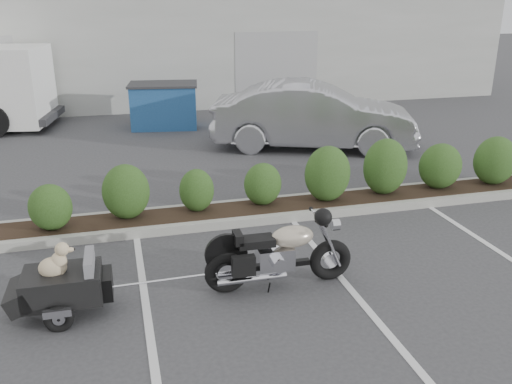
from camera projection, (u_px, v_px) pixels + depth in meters
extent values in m
plane|color=#38383A|center=(252.00, 277.00, 7.63)|extent=(90.00, 90.00, 0.00)
cube|color=#9E9E93|center=(275.00, 209.00, 9.85)|extent=(12.00, 1.00, 0.15)
cube|color=#9EA099|center=(149.00, 41.00, 22.41)|extent=(26.00, 10.00, 4.00)
torus|color=black|center=(226.00, 272.00, 7.15)|extent=(0.60, 0.16, 0.59)
torus|color=black|center=(330.00, 260.00, 7.48)|extent=(0.60, 0.16, 0.59)
cylinder|color=silver|center=(226.00, 272.00, 7.15)|extent=(0.25, 0.11, 0.25)
cylinder|color=silver|center=(330.00, 260.00, 7.48)|extent=(0.21, 0.09, 0.21)
cylinder|color=silver|center=(329.00, 241.00, 7.27)|extent=(0.38, 0.05, 0.79)
cylinder|color=silver|center=(325.00, 236.00, 7.44)|extent=(0.38, 0.05, 0.79)
cylinder|color=silver|center=(318.00, 217.00, 7.21)|extent=(0.04, 0.62, 0.03)
cylinder|color=silver|center=(335.00, 225.00, 7.31)|extent=(0.11, 0.16, 0.16)
sphere|color=black|center=(323.00, 217.00, 6.92)|extent=(0.23, 0.23, 0.23)
cube|color=silver|center=(275.00, 257.00, 7.25)|extent=(0.49, 0.31, 0.30)
cube|color=black|center=(281.00, 264.00, 7.31)|extent=(0.80, 0.10, 0.07)
ellipsoid|color=#C1B39B|center=(292.00, 236.00, 7.21)|extent=(0.59, 0.34, 0.29)
cube|color=black|center=(256.00, 242.00, 7.10)|extent=(0.49, 0.27, 0.11)
cube|color=black|center=(238.00, 238.00, 7.02)|extent=(0.11, 0.27, 0.14)
cylinder|color=silver|center=(252.00, 279.00, 7.10)|extent=(0.93, 0.09, 0.08)
cylinder|color=silver|center=(247.00, 268.00, 7.39)|extent=(0.93, 0.09, 0.08)
cube|color=black|center=(244.00, 266.00, 6.90)|extent=(0.30, 0.13, 0.27)
cube|color=black|center=(63.00, 285.00, 6.61)|extent=(0.94, 0.65, 0.37)
cube|color=slate|center=(90.00, 265.00, 6.61)|extent=(0.12, 0.55, 0.27)
cube|color=slate|center=(66.00, 278.00, 6.59)|extent=(0.63, 0.56, 0.04)
cube|color=black|center=(21.00, 295.00, 6.52)|extent=(0.34, 0.64, 0.32)
cube|color=black|center=(105.00, 284.00, 6.74)|extent=(0.18, 0.45, 0.30)
torus|color=black|center=(59.00, 319.00, 6.34)|extent=(0.35, 0.10, 0.35)
torus|color=black|center=(64.00, 288.00, 7.02)|extent=(0.35, 0.10, 0.35)
cube|color=silver|center=(57.00, 313.00, 6.27)|extent=(0.32, 0.08, 0.09)
cube|color=silver|center=(63.00, 279.00, 7.03)|extent=(0.32, 0.08, 0.09)
cylinder|color=black|center=(62.00, 303.00, 6.68)|extent=(0.05, 0.80, 0.04)
cylinder|color=silver|center=(123.00, 286.00, 6.81)|extent=(0.53, 0.04, 0.03)
ellipsoid|color=#C7B086|center=(53.00, 268.00, 6.50)|extent=(0.34, 0.23, 0.27)
ellipsoid|color=#C7B086|center=(59.00, 262.00, 6.50)|extent=(0.19, 0.18, 0.24)
sphere|color=#C7B086|center=(62.00, 249.00, 6.45)|extent=(0.17, 0.17, 0.17)
ellipsoid|color=#C7B086|center=(69.00, 250.00, 6.48)|extent=(0.13, 0.07, 0.06)
sphere|color=black|center=(74.00, 249.00, 6.49)|extent=(0.03, 0.03, 0.03)
ellipsoid|color=#C7B086|center=(58.00, 250.00, 6.40)|extent=(0.04, 0.04, 0.09)
ellipsoid|color=#C7B086|center=(59.00, 246.00, 6.49)|extent=(0.04, 0.04, 0.09)
cylinder|color=#C7B086|center=(63.00, 276.00, 6.51)|extent=(0.04, 0.04, 0.11)
cylinder|color=#C7B086|center=(63.00, 272.00, 6.61)|extent=(0.04, 0.04, 0.11)
imported|color=#B0B0B7|center=(313.00, 116.00, 13.87)|extent=(5.43, 3.47, 1.69)
cube|color=navy|center=(164.00, 106.00, 16.20)|extent=(2.07, 1.54, 1.26)
cube|color=#2D2D30|center=(163.00, 84.00, 15.98)|extent=(2.19, 1.66, 0.06)
cube|color=white|center=(10.00, 86.00, 15.87)|extent=(2.38, 2.63, 2.22)
cube|color=black|center=(11.00, 96.00, 15.98)|extent=(0.40, 1.91, 1.01)
cylinder|color=black|center=(19.00, 106.00, 17.17)|extent=(0.94, 0.43, 0.91)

